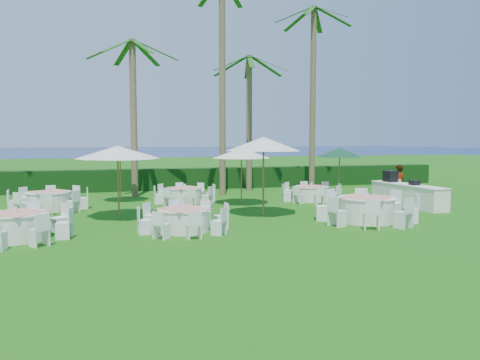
# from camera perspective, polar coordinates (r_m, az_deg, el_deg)

# --- Properties ---
(ground) EXTENTS (120.00, 120.00, 0.00)m
(ground) POSITION_cam_1_polar(r_m,az_deg,el_deg) (15.39, -3.35, -5.80)
(ground) COLOR #19570E
(ground) RESTS_ON ground
(hedge) EXTENTS (34.00, 1.00, 1.20)m
(hedge) POSITION_cam_1_polar(r_m,az_deg,el_deg) (27.07, -8.66, 0.11)
(hedge) COLOR black
(hedge) RESTS_ON ground
(ocean) EXTENTS (260.00, 260.00, 0.00)m
(ocean) POSITION_cam_1_polar(r_m,az_deg,el_deg) (116.87, -13.86, 3.44)
(ocean) COLOR #071148
(ocean) RESTS_ON ground
(banquet_table_a) EXTENTS (3.12, 3.12, 0.94)m
(banquet_table_a) POSITION_cam_1_polar(r_m,az_deg,el_deg) (14.94, -25.66, -5.01)
(banquet_table_a) COLOR white
(banquet_table_a) RESTS_ON ground
(banquet_table_b) EXTENTS (2.87, 2.87, 0.88)m
(banquet_table_b) POSITION_cam_1_polar(r_m,az_deg,el_deg) (14.77, -6.85, -4.79)
(banquet_table_b) COLOR white
(banquet_table_b) RESTS_ON ground
(banquet_table_c) EXTENTS (3.39, 3.39, 1.04)m
(banquet_table_c) POSITION_cam_1_polar(r_m,az_deg,el_deg) (16.97, 15.12, -3.39)
(banquet_table_c) COLOR white
(banquet_table_c) RESTS_ON ground
(banquet_table_d) EXTENTS (3.04, 3.04, 0.92)m
(banquet_table_d) POSITION_cam_1_polar(r_m,az_deg,el_deg) (20.51, -22.26, -2.32)
(banquet_table_d) COLOR white
(banquet_table_d) RESTS_ON ground
(banquet_table_e) EXTENTS (2.77, 2.77, 0.85)m
(banquet_table_e) POSITION_cam_1_polar(r_m,az_deg,el_deg) (21.36, -6.74, -1.79)
(banquet_table_e) COLOR white
(banquet_table_e) RESTS_ON ground
(banquet_table_f) EXTENTS (2.79, 2.79, 0.85)m
(banquet_table_f) POSITION_cam_1_polar(r_m,az_deg,el_deg) (22.09, 8.71, -1.59)
(banquet_table_f) COLOR white
(banquet_table_f) RESTS_ON ground
(umbrella_a) EXTENTS (2.99, 2.99, 2.65)m
(umbrella_a) POSITION_cam_1_polar(r_m,az_deg,el_deg) (17.26, -14.69, 3.29)
(umbrella_a) COLOR brown
(umbrella_a) RESTS_ON ground
(umbrella_b) EXTENTS (2.85, 2.85, 2.97)m
(umbrella_b) POSITION_cam_1_polar(r_m,az_deg,el_deg) (17.33, 2.88, 4.41)
(umbrella_b) COLOR brown
(umbrella_b) RESTS_ON ground
(umbrella_c) EXTENTS (2.27, 2.27, 2.36)m
(umbrella_c) POSITION_cam_1_polar(r_m,az_deg,el_deg) (22.10, -14.42, 2.95)
(umbrella_c) COLOR brown
(umbrella_c) RESTS_ON ground
(umbrella_d) EXTENTS (2.62, 2.62, 2.49)m
(umbrella_d) POSITION_cam_1_polar(r_m,az_deg,el_deg) (20.37, 0.17, 3.29)
(umbrella_d) COLOR brown
(umbrella_d) RESTS_ON ground
(umbrella_green) EXTENTS (2.23, 2.23, 2.47)m
(umbrella_green) POSITION_cam_1_polar(r_m,az_deg,el_deg) (22.52, 12.04, 3.29)
(umbrella_green) COLOR brown
(umbrella_green) RESTS_ON ground
(buffet_table) EXTENTS (1.15, 4.14, 1.45)m
(buffet_table) POSITION_cam_1_polar(r_m,az_deg,el_deg) (21.45, 19.69, -1.65)
(buffet_table) COLOR white
(buffet_table) RESTS_ON ground
(staff_person) EXTENTS (0.68, 0.49, 1.72)m
(staff_person) POSITION_cam_1_polar(r_m,az_deg,el_deg) (22.52, 18.74, -0.42)
(staff_person) COLOR gray
(staff_person) RESTS_ON ground
(palm_b) EXTENTS (4.38, 4.23, 7.74)m
(palm_b) POSITION_cam_1_polar(r_m,az_deg,el_deg) (23.83, -12.85, 8.31)
(palm_b) COLOR brown
(palm_b) RESTS_ON ground
(palm_c) EXTENTS (4.38, 4.23, 10.95)m
(palm_c) POSITION_cam_1_polar(r_m,az_deg,el_deg) (24.16, -2.17, 12.30)
(palm_c) COLOR brown
(palm_c) RESTS_ON ground
(palm_d) EXTENTS (4.28, 4.35, 7.47)m
(palm_d) POSITION_cam_1_polar(r_m,az_deg,el_deg) (26.07, 1.13, 7.83)
(palm_d) COLOR brown
(palm_d) RESTS_ON ground
(palm_e) EXTENTS (4.41, 4.08, 10.18)m
(palm_e) POSITION_cam_1_polar(r_m,az_deg,el_deg) (26.84, 8.88, 10.67)
(palm_e) COLOR brown
(palm_e) RESTS_ON ground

